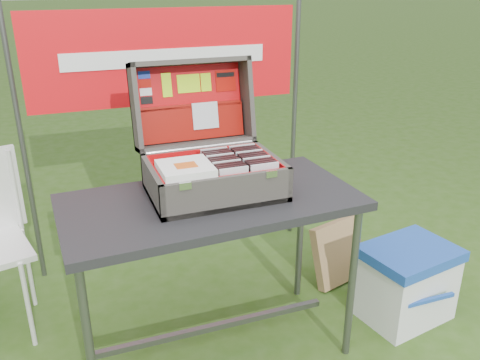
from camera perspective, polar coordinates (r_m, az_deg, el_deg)
name	(u,v)px	position (r m, az deg, el deg)	size (l,w,h in m)	color
ground	(231,356)	(2.65, -1.05, -19.19)	(80.00, 80.00, 0.00)	#2F5314
table	(213,277)	(2.46, -3.04, -10.81)	(1.32, 0.66, 0.82)	#232326
table_top	(211,202)	(2.28, -3.24, -2.51)	(1.32, 0.66, 0.04)	#232326
table_leg_fl	(89,346)	(2.18, -16.58, -17.44)	(0.04, 0.04, 0.78)	#59595B
table_leg_fr	(352,286)	(2.49, 12.44, -11.50)	(0.04, 0.04, 0.78)	#59595B
table_leg_bl	(79,276)	(2.63, -17.63, -10.19)	(0.04, 0.04, 0.78)	#59595B
table_leg_br	(300,235)	(2.89, 6.75, -6.10)	(0.04, 0.04, 0.78)	#59595B
table_brace	(214,327)	(2.63, -2.91, -16.14)	(1.17, 0.03, 0.03)	#59595B
suitcase	(209,132)	(2.28, -3.46, 5.41)	(0.58, 0.58, 0.55)	#45413C
suitcase_base_bottom	(215,191)	(2.31, -2.87, -1.24)	(0.58, 0.42, 0.02)	#45413C
suitcase_base_wall_front	(229,194)	(2.11, -1.27, -1.57)	(0.58, 0.02, 0.16)	#45413C
suitcase_base_wall_back	(202,163)	(2.46, -4.30, 1.88)	(0.58, 0.02, 0.16)	#45413C
suitcase_base_wall_left	(153,186)	(2.22, -9.78, -0.66)	(0.02, 0.42, 0.16)	#45413C
suitcase_base_wall_right	(271,170)	(2.38, 3.53, 1.17)	(0.02, 0.42, 0.16)	#45413C
suitcase_liner_floor	(215,188)	(2.31, -2.88, -0.91)	(0.54, 0.37, 0.01)	red
suitcase_latch_left	(185,186)	(2.03, -6.18, -0.67)	(0.05, 0.01, 0.03)	silver
suitcase_latch_right	(271,174)	(2.14, 3.55, 0.69)	(0.05, 0.01, 0.03)	silver
suitcase_hinge	(201,147)	(2.45, -4.43, 3.68)	(0.02, 0.02, 0.52)	silver
suitcase_lid_back	(189,103)	(2.57, -5.71, 8.61)	(0.58, 0.42, 0.02)	#45413C
suitcase_lid_rim_far	(189,62)	(2.50, -5.73, 13.06)	(0.58, 0.02, 0.16)	#45413C
suitcase_lid_rim_near	(196,143)	(2.52, -4.94, 4.12)	(0.58, 0.02, 0.16)	#45413C
suitcase_lid_rim_left	(135,108)	(2.45, -11.71, 7.90)	(0.02, 0.42, 0.16)	#45413C
suitcase_lid_rim_right	(246,99)	(2.59, 0.72, 9.12)	(0.02, 0.42, 0.16)	#45413C
suitcase_lid_liner	(190,103)	(2.55, -5.63, 8.60)	(0.53, 0.37, 0.01)	red
suitcase_liner_wall_front	(228,190)	(2.12, -1.40, -1.14)	(0.54, 0.01, 0.13)	red
suitcase_liner_wall_back	(203,162)	(2.45, -4.22, 2.03)	(0.54, 0.01, 0.13)	red
suitcase_liner_wall_left	(156,183)	(2.22, -9.44, -0.33)	(0.01, 0.37, 0.13)	red
suitcase_liner_wall_right	(268,168)	(2.37, 3.21, 1.38)	(0.01, 0.37, 0.13)	red
suitcase_lid_pocket	(193,123)	(2.54, -5.33, 6.42)	(0.52, 0.17, 0.03)	maroon
suitcase_pocket_edge	(192,106)	(2.53, -5.46, 8.28)	(0.51, 0.02, 0.02)	maroon
suitcase_pocket_cd	(205,115)	(2.54, -3.92, 7.24)	(0.13, 0.13, 0.01)	silver
lid_sticker_cc_a	(144,75)	(2.50, -10.72, 11.52)	(0.06, 0.04, 0.00)	#1933B2
lid_sticker_cc_b	(145,83)	(2.50, -10.62, 10.61)	(0.06, 0.04, 0.00)	#A80800
lid_sticker_cc_c	(146,92)	(2.50, -10.52, 9.70)	(0.06, 0.04, 0.00)	white
lid_sticker_cc_d	(147,100)	(2.50, -10.42, 8.79)	(0.06, 0.04, 0.00)	black
lid_card_neon_tall	(167,85)	(2.52, -8.22, 10.50)	(0.05, 0.11, 0.00)	#B5F10F
lid_card_neon_main	(189,84)	(2.55, -5.79, 10.73)	(0.11, 0.09, 0.00)	#B5F10F
lid_card_neon_small	(206,82)	(2.57, -3.85, 10.90)	(0.05, 0.09, 0.00)	#B5F10F
lid_sticker_band	(226,81)	(2.60, -1.62, 11.07)	(0.10, 0.10, 0.00)	#A80800
lid_sticker_band_bar	(225,75)	(2.60, -1.67, 11.73)	(0.09, 0.02, 0.00)	black
cd_left_0	(234,184)	(2.15, -0.68, -0.46)	(0.13, 0.01, 0.15)	silver
cd_left_1	(232,182)	(2.17, -0.89, -0.24)	(0.13, 0.01, 0.15)	black
cd_left_2	(230,180)	(2.19, -1.09, -0.03)	(0.13, 0.01, 0.15)	black
cd_left_3	(229,178)	(2.21, -1.29, 0.18)	(0.13, 0.01, 0.15)	black
cd_left_4	(227,177)	(2.23, -1.48, 0.39)	(0.13, 0.01, 0.15)	silver
cd_left_5	(225,175)	(2.25, -1.67, 0.59)	(0.13, 0.01, 0.15)	black
cd_left_6	(224,173)	(2.27, -1.86, 0.79)	(0.13, 0.01, 0.15)	black
cd_left_7	(222,171)	(2.29, -2.05, 0.98)	(0.13, 0.01, 0.15)	black
cd_left_8	(220,170)	(2.31, -2.23, 1.17)	(0.13, 0.01, 0.15)	silver
cd_left_9	(219,168)	(2.33, -2.41, 1.36)	(0.13, 0.01, 0.15)	black
cd_left_10	(217,166)	(2.35, -2.58, 1.55)	(0.13, 0.01, 0.15)	black
cd_left_11	(216,165)	(2.37, -2.75, 1.73)	(0.13, 0.01, 0.15)	black
cd_left_12	(214,163)	(2.39, -2.92, 1.91)	(0.13, 0.01, 0.15)	silver
cd_right_0	(264,180)	(2.19, 2.77, 0.03)	(0.13, 0.01, 0.15)	silver
cd_right_1	(262,178)	(2.21, 2.54, 0.24)	(0.13, 0.01, 0.15)	black
cd_right_2	(260,176)	(2.23, 2.31, 0.45)	(0.13, 0.01, 0.15)	black
cd_right_3	(258,174)	(2.25, 2.08, 0.65)	(0.13, 0.01, 0.15)	black
cd_right_4	(256,173)	(2.27, 1.86, 0.85)	(0.13, 0.01, 0.15)	silver
cd_right_5	(255,171)	(2.29, 1.65, 1.04)	(0.13, 0.01, 0.15)	black
cd_right_6	(253,169)	(2.31, 1.43, 1.23)	(0.13, 0.01, 0.15)	black
cd_right_7	(251,167)	(2.33, 1.23, 1.42)	(0.13, 0.01, 0.15)	black
cd_right_8	(249,166)	(2.35, 1.02, 1.60)	(0.13, 0.01, 0.15)	silver
cd_right_9	(247,164)	(2.37, 0.82, 1.79)	(0.13, 0.01, 0.15)	black
cd_right_10	(245,163)	(2.39, 0.62, 1.96)	(0.13, 0.01, 0.15)	black
cd_right_11	(244,161)	(2.41, 0.42, 2.14)	(0.13, 0.01, 0.15)	black
cd_right_12	(242,160)	(2.43, 0.23, 2.31)	(0.13, 0.01, 0.15)	silver
songbook_0	(186,171)	(2.15, -6.14, 1.03)	(0.22, 0.22, 0.01)	white
songbook_1	(185,170)	(2.15, -6.14, 1.16)	(0.22, 0.22, 0.01)	white
songbook_2	(185,169)	(2.15, -6.15, 1.28)	(0.22, 0.22, 0.01)	white
songbook_3	(185,168)	(2.14, -6.15, 1.40)	(0.22, 0.22, 0.01)	white
songbook_4	(185,166)	(2.14, -6.16, 1.53)	(0.22, 0.22, 0.01)	white
songbook_5	(185,165)	(2.14, -6.17, 1.66)	(0.22, 0.22, 0.01)	white
songbook_graphic	(186,165)	(2.13, -6.10, 1.67)	(0.09, 0.07, 0.00)	#D85919
cooler	(406,282)	(2.93, 18.15, -10.88)	(0.48, 0.36, 0.42)	white
cooler_body	(405,287)	(2.94, 18.08, -11.35)	(0.45, 0.34, 0.36)	white
cooler_lid	(410,253)	(2.84, 18.58, -7.80)	(0.48, 0.36, 0.06)	#1D4BAF
cooler_handle	(431,300)	(2.80, 20.62, -12.48)	(0.28, 0.02, 0.02)	#1D4BAF
chair_leg_fr	(28,305)	(2.78, -22.70, -12.85)	(0.02, 0.02, 0.48)	silver
chair_leg_br	(29,268)	(3.08, -22.62, -9.15)	(0.02, 0.02, 0.48)	silver
chair_upright_right	(15,191)	(2.90, -23.94, -1.10)	(0.02, 0.02, 0.44)	silver
cardboard_box	(338,252)	(3.16, 10.97, -7.95)	(0.36, 0.06, 0.38)	#9F7D4C
banner_post_left	(23,146)	(3.12, -23.22, 3.52)	(0.03, 0.03, 1.70)	#59595B
banner_post_right	(294,118)	(3.46, 6.10, 6.91)	(0.03, 0.03, 1.70)	#59595B
banner	(167,57)	(3.07, -8.23, 13.49)	(1.60, 0.01, 0.55)	red
banner_text	(167,57)	(3.06, -8.18, 13.46)	(1.20, 0.00, 0.10)	white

